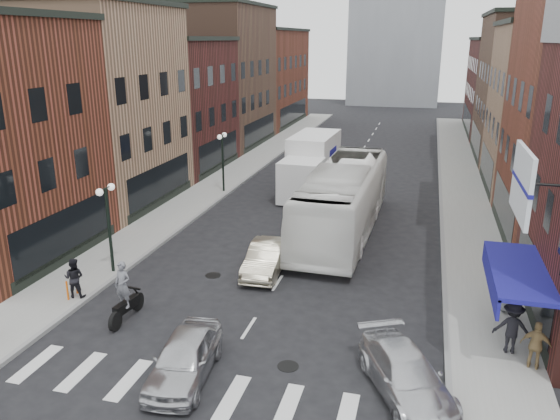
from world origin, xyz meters
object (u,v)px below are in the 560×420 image
(sedan_left_far, at_px, (266,258))
(ped_right_c, at_px, (509,294))
(streetlamp_near, at_px, (108,212))
(motorcycle_rider, at_px, (124,294))
(ped_left_solo, at_px, (74,278))
(ped_right_a, at_px, (512,327))
(streetlamp_far, at_px, (222,151))
(box_truck, at_px, (311,165))
(sedan_left_near, at_px, (185,357))
(curb_car, at_px, (406,375))
(billboard_sign, at_px, (525,186))
(bike_rack, at_px, (72,287))
(transit_bus, at_px, (344,199))
(ped_right_b, at_px, (536,345))

(sedan_left_far, height_order, ped_right_c, ped_right_c)
(streetlamp_near, height_order, motorcycle_rider, streetlamp_near)
(ped_left_solo, bearing_deg, ped_right_a, 169.39)
(streetlamp_near, relative_size, ped_left_solo, 2.48)
(ped_right_c, bearing_deg, streetlamp_far, -37.95)
(streetlamp_near, height_order, box_truck, streetlamp_near)
(sedan_left_near, height_order, sedan_left_far, sedan_left_near)
(ped_left_solo, height_order, ped_right_c, ped_left_solo)
(ped_left_solo, bearing_deg, ped_right_c, 179.38)
(curb_car, height_order, ped_right_a, ped_right_a)
(sedan_left_far, bearing_deg, box_truck, 90.78)
(sedan_left_far, bearing_deg, billboard_sign, -33.51)
(bike_rack, distance_m, ped_right_c, 17.16)
(bike_rack, distance_m, sedan_left_near, 7.61)
(curb_car, bearing_deg, billboard_sign, 7.68)
(streetlamp_near, relative_size, box_truck, 0.47)
(box_truck, height_order, transit_bus, box_truck)
(transit_bus, height_order, sedan_left_near, transit_bus)
(billboard_sign, xyz_separation_m, ped_right_b, (1.01, 0.25, -5.18))
(billboard_sign, xyz_separation_m, box_truck, (-10.35, 19.57, -4.26))
(ped_right_b, bearing_deg, ped_left_solo, 13.40)
(motorcycle_rider, bearing_deg, streetlamp_far, 105.63)
(motorcycle_rider, distance_m, ped_right_a, 13.65)
(sedan_left_far, bearing_deg, ped_left_solo, -148.14)
(streetlamp_far, distance_m, ped_right_a, 23.29)
(bike_rack, xyz_separation_m, curb_car, (13.32, -2.76, 0.10))
(bike_rack, distance_m, transit_bus, 14.42)
(ped_right_a, xyz_separation_m, ped_right_c, (0.28, 2.96, -0.15))
(streetlamp_near, height_order, sedan_left_near, streetlamp_near)
(billboard_sign, bearing_deg, ped_right_a, 69.62)
(motorcycle_rider, xyz_separation_m, ped_left_solo, (-2.85, 1.00, -0.14))
(motorcycle_rider, relative_size, transit_bus, 0.18)
(box_truck, xyz_separation_m, sedan_left_far, (0.97, -14.07, -1.18))
(billboard_sign, distance_m, ped_right_b, 5.28)
(curb_car, bearing_deg, streetlamp_near, 130.71)
(sedan_left_far, bearing_deg, sedan_left_near, -94.23)
(streetlamp_far, height_order, ped_left_solo, streetlamp_far)
(ped_left_solo, bearing_deg, motorcycle_rider, 149.38)
(ped_right_a, bearing_deg, curb_car, 45.61)
(sedan_left_near, distance_m, ped_right_a, 10.70)
(bike_rack, bearing_deg, streetlamp_near, 85.76)
(billboard_sign, distance_m, ped_left_solo, 16.88)
(sedan_left_near, bearing_deg, ped_right_b, 10.16)
(bike_rack, relative_size, ped_right_c, 0.52)
(transit_bus, distance_m, sedan_left_far, 6.83)
(motorcycle_rider, distance_m, sedan_left_far, 6.84)
(streetlamp_near, relative_size, bike_rack, 5.14)
(bike_rack, xyz_separation_m, ped_right_a, (16.58, 0.25, 0.51))
(streetlamp_far, bearing_deg, sedan_left_far, -61.19)
(ped_right_c, bearing_deg, sedan_left_far, -7.39)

